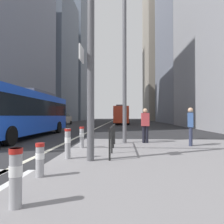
# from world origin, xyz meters

# --- Properties ---
(ground_plane) EXTENTS (160.00, 160.00, 0.00)m
(ground_plane) POSITION_xyz_m (0.00, 20.00, 0.00)
(ground_plane) COLOR #28282B
(median_island) EXTENTS (9.00, 10.00, 0.15)m
(median_island) POSITION_xyz_m (5.50, -1.00, 0.07)
(median_island) COLOR gray
(median_island) RESTS_ON ground
(lane_centre_line) EXTENTS (0.20, 80.00, 0.01)m
(lane_centre_line) POSITION_xyz_m (0.00, 30.00, 0.01)
(lane_centre_line) COLOR beige
(lane_centre_line) RESTS_ON ground
(office_tower_left_mid) EXTENTS (12.40, 16.48, 32.21)m
(office_tower_left_mid) POSITION_xyz_m (-16.00, 42.68, 16.10)
(office_tower_left_mid) COLOR slate
(office_tower_left_mid) RESTS_ON ground
(office_tower_left_far) EXTENTS (12.68, 20.11, 47.04)m
(office_tower_left_far) POSITION_xyz_m (-16.00, 63.66, 23.52)
(office_tower_left_far) COLOR slate
(office_tower_left_far) RESTS_ON ground
(office_tower_right_mid) EXTENTS (10.08, 19.68, 38.14)m
(office_tower_right_mid) POSITION_xyz_m (17.00, 37.84, 19.07)
(office_tower_right_mid) COLOR slate
(office_tower_right_mid) RESTS_ON ground
(office_tower_right_far) EXTENTS (12.40, 19.15, 47.65)m
(office_tower_right_far) POSITION_xyz_m (17.00, 61.42, 23.82)
(office_tower_right_far) COLOR gray
(office_tower_right_far) RESTS_ON ground
(city_bus_blue_oncoming) EXTENTS (2.70, 11.89, 3.40)m
(city_bus_blue_oncoming) POSITION_xyz_m (-3.62, 5.81, 1.84)
(city_bus_blue_oncoming) COLOR blue
(city_bus_blue_oncoming) RESTS_ON ground
(city_bus_red_receding) EXTENTS (2.78, 10.83, 3.40)m
(city_bus_red_receding) POSITION_xyz_m (2.97, 29.80, 1.84)
(city_bus_red_receding) COLOR red
(city_bus_red_receding) RESTS_ON ground
(car_oncoming_mid) EXTENTS (2.20, 4.43, 1.94)m
(car_oncoming_mid) POSITION_xyz_m (-6.87, 25.85, 0.99)
(car_oncoming_mid) COLOR #B2A899
(car_oncoming_mid) RESTS_ON ground
(car_receding_near) EXTENTS (2.04, 4.36, 1.94)m
(car_receding_near) POSITION_xyz_m (3.85, 58.84, 0.99)
(car_receding_near) COLOR silver
(car_receding_near) RESTS_ON ground
(traffic_signal_gantry) EXTENTS (7.16, 0.65, 6.00)m
(traffic_signal_gantry) POSITION_xyz_m (-0.21, -1.80, 4.16)
(traffic_signal_gantry) COLOR #515156
(traffic_signal_gantry) RESTS_ON median_island
(street_lamp_post) EXTENTS (5.50, 0.32, 8.00)m
(street_lamp_post) POSITION_xyz_m (3.29, 2.37, 5.28)
(street_lamp_post) COLOR #56565B
(street_lamp_post) RESTS_ON median_island
(bollard_front) EXTENTS (0.20, 0.20, 0.88)m
(bollard_front) POSITION_xyz_m (1.62, -5.00, 0.64)
(bollard_front) COLOR #99999E
(bollard_front) RESTS_ON median_island
(bollard_left) EXTENTS (0.20, 0.20, 0.75)m
(bollard_left) POSITION_xyz_m (1.36, -3.49, 0.57)
(bollard_left) COLOR #99999E
(bollard_left) RESTS_ON median_island
(bollard_right) EXTENTS (0.20, 0.20, 0.95)m
(bollard_right) POSITION_xyz_m (1.46, -1.56, 0.68)
(bollard_right) COLOR #99999E
(bollard_right) RESTS_ON median_island
(bollard_back) EXTENTS (0.20, 0.20, 0.89)m
(bollard_back) POSITION_xyz_m (1.46, 0.64, 0.64)
(bollard_back) COLOR #99999E
(bollard_back) RESTS_ON median_island
(pedestrian_railing) EXTENTS (0.06, 3.68, 0.98)m
(pedestrian_railing) POSITION_xyz_m (2.80, 0.04, 0.86)
(pedestrian_railing) COLOR black
(pedestrian_railing) RESTS_ON median_island
(pedestrian_waiting) EXTENTS (0.40, 0.27, 1.73)m
(pedestrian_waiting) POSITION_xyz_m (4.33, 2.39, 1.11)
(pedestrian_waiting) COLOR black
(pedestrian_waiting) RESTS_ON median_island
(pedestrian_walking) EXTENTS (0.36, 0.44, 1.73)m
(pedestrian_walking) POSITION_xyz_m (6.27, 1.49, 1.11)
(pedestrian_walking) COLOR #2D334C
(pedestrian_walking) RESTS_ON median_island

